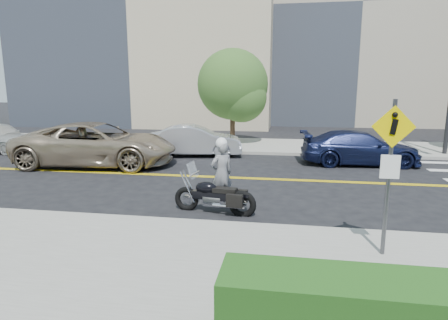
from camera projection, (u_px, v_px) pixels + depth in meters
name	position (u px, v px, depth m)	size (l,w,h in m)	color
ground_plane	(223.00, 177.00, 14.13)	(120.00, 120.00, 0.00)	black
sidewalk_near	(157.00, 269.00, 6.86)	(60.00, 5.00, 0.15)	#9E9B91
sidewalk_far	(245.00, 145.00, 21.38)	(60.00, 5.00, 0.15)	#9E9B91
building_mid	(349.00, 17.00, 36.12)	(18.00, 14.00, 20.00)	#A39984
pedestrian_sign	(390.00, 163.00, 6.98)	(0.78, 0.08, 3.00)	#4C4C51
motorcyclist	(222.00, 172.00, 10.65)	(0.81, 0.76, 1.97)	#B2B2B7
motorcycle	(215.00, 188.00, 10.05)	(2.23, 0.68, 1.36)	black
suv	(97.00, 144.00, 16.13)	(3.10, 6.73, 1.87)	tan
parked_car_silver	(195.00, 141.00, 18.39)	(1.61, 4.60, 1.52)	#B6B7BF
parked_car_blue	(360.00, 148.00, 16.37)	(2.06, 5.06, 1.47)	#161E44
tree_far_a	(233.00, 85.00, 21.35)	(4.03, 4.03, 5.51)	#382619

